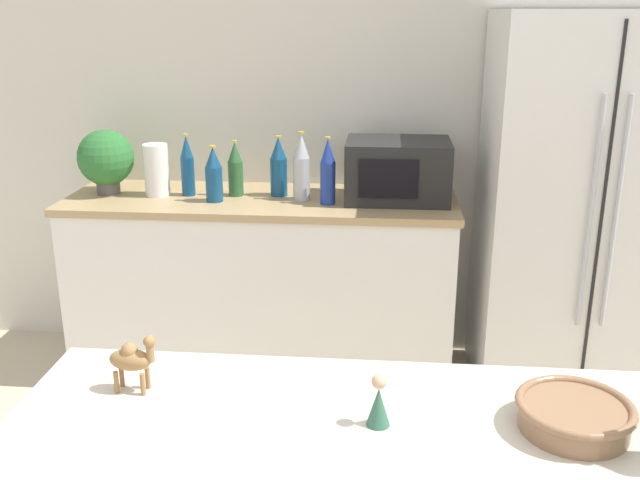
# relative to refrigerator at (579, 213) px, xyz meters

# --- Properties ---
(wall_back) EXTENTS (8.00, 0.06, 2.55)m
(wall_back) POSITION_rel_refrigerator_xyz_m (-0.96, 0.38, 0.39)
(wall_back) COLOR silver
(wall_back) RESTS_ON ground_plane
(back_counter) EXTENTS (1.86, 0.63, 0.91)m
(back_counter) POSITION_rel_refrigerator_xyz_m (-1.47, 0.05, -0.43)
(back_counter) COLOR white
(back_counter) RESTS_ON ground_plane
(refrigerator) EXTENTS (0.85, 0.69, 1.76)m
(refrigerator) POSITION_rel_refrigerator_xyz_m (0.00, 0.00, 0.00)
(refrigerator) COLOR silver
(refrigerator) RESTS_ON ground_plane
(potted_plant) EXTENTS (0.27, 0.27, 0.31)m
(potted_plant) POSITION_rel_refrigerator_xyz_m (-2.22, 0.05, 0.20)
(potted_plant) COLOR #595451
(potted_plant) RESTS_ON back_counter
(paper_towel_roll) EXTENTS (0.12, 0.12, 0.25)m
(paper_towel_roll) POSITION_rel_refrigerator_xyz_m (-1.97, 0.04, 0.15)
(paper_towel_roll) COLOR white
(paper_towel_roll) RESTS_ON back_counter
(microwave) EXTENTS (0.48, 0.37, 0.28)m
(microwave) POSITION_rel_refrigerator_xyz_m (-0.82, 0.07, 0.16)
(microwave) COLOR black
(microwave) RESTS_ON back_counter
(back_bottle_0) EXTENTS (0.07, 0.07, 0.27)m
(back_bottle_0) POSITION_rel_refrigerator_xyz_m (-1.59, 0.08, 0.15)
(back_bottle_0) COLOR #2D6033
(back_bottle_0) RESTS_ON back_counter
(back_bottle_1) EXTENTS (0.08, 0.08, 0.29)m
(back_bottle_1) POSITION_rel_refrigerator_xyz_m (-1.39, 0.09, 0.16)
(back_bottle_1) COLOR navy
(back_bottle_1) RESTS_ON back_counter
(back_bottle_2) EXTENTS (0.08, 0.08, 0.26)m
(back_bottle_2) POSITION_rel_refrigerator_xyz_m (-1.67, -0.04, 0.15)
(back_bottle_2) COLOR navy
(back_bottle_2) RESTS_ON back_counter
(back_bottle_3) EXTENTS (0.07, 0.07, 0.31)m
(back_bottle_3) POSITION_rel_refrigerator_xyz_m (-1.14, -0.04, 0.17)
(back_bottle_3) COLOR navy
(back_bottle_3) RESTS_ON back_counter
(back_bottle_4) EXTENTS (0.06, 0.06, 0.30)m
(back_bottle_4) POSITION_rel_refrigerator_xyz_m (-1.82, 0.06, 0.17)
(back_bottle_4) COLOR navy
(back_bottle_4) RESTS_ON back_counter
(back_bottle_5) EXTENTS (0.08, 0.08, 0.32)m
(back_bottle_5) POSITION_rel_refrigerator_xyz_m (-1.27, 0.02, 0.18)
(back_bottle_5) COLOR #B2B7BC
(back_bottle_5) RESTS_ON back_counter
(fruit_bowl) EXTENTS (0.25, 0.25, 0.07)m
(fruit_bowl) POSITION_rel_refrigerator_xyz_m (-0.48, -1.86, 0.07)
(fruit_bowl) COLOR #8C6647
(fruit_bowl) RESTS_ON bar_counter
(camel_figurine) EXTENTS (0.11, 0.06, 0.14)m
(camel_figurine) POSITION_rel_refrigerator_xyz_m (-1.45, -1.79, 0.12)
(camel_figurine) COLOR olive
(camel_figurine) RESTS_ON bar_counter
(wise_man_figurine_blue) EXTENTS (0.05, 0.05, 0.12)m
(wise_man_figurine_blue) POSITION_rel_refrigerator_xyz_m (-0.89, -1.88, 0.09)
(wise_man_figurine_blue) COLOR #33664C
(wise_man_figurine_blue) RESTS_ON bar_counter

